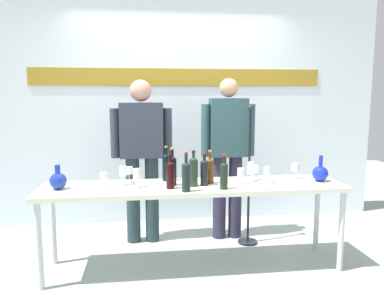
{
  "coord_description": "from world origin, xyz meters",
  "views": [
    {
      "loc": [
        -0.44,
        -3.22,
        1.55
      ],
      "look_at": [
        0.0,
        0.15,
        1.05
      ],
      "focal_mm": 35.65,
      "sensor_mm": 36.0,
      "label": 1
    }
  ],
  "objects_px": {
    "microphone_stand": "(249,199)",
    "wine_bottle_7": "(172,169)",
    "wine_glass_right_2": "(255,169)",
    "wine_bottle_2": "(224,174)",
    "wine_glass_right_4": "(267,171)",
    "wine_bottle_4": "(186,175)",
    "wine_glass_right_1": "(295,167)",
    "wine_glass_left_1": "(104,178)",
    "wine_glass_right_5": "(251,167)",
    "decanter_blue_right": "(320,173)",
    "wine_glass_left_2": "(129,171)",
    "wine_bottle_3": "(193,170)",
    "wine_glass_right_3": "(241,173)",
    "wine_glass_right_0": "(250,171)",
    "decanter_blue_left": "(58,180)",
    "wine_bottle_5": "(166,166)",
    "presenter_left": "(142,150)",
    "display_table": "(194,192)",
    "presenter_right": "(228,149)",
    "wine_glass_left_0": "(123,172)",
    "wine_bottle_0": "(210,169)",
    "wine_glass_left_3": "(137,174)",
    "wine_bottle_1": "(204,171)",
    "wine_bottle_6": "(170,174)"
  },
  "relations": [
    {
      "from": "wine_bottle_6",
      "to": "wine_glass_right_5",
      "type": "bearing_deg",
      "value": 22.68
    },
    {
      "from": "display_table",
      "to": "presenter_right",
      "type": "xyz_separation_m",
      "value": [
        0.45,
        0.68,
        0.27
      ]
    },
    {
      "from": "decanter_blue_right",
      "to": "wine_glass_right_4",
      "type": "height_order",
      "value": "decanter_blue_right"
    },
    {
      "from": "wine_glass_left_2",
      "to": "decanter_blue_left",
      "type": "bearing_deg",
      "value": -163.41
    },
    {
      "from": "wine_bottle_2",
      "to": "wine_glass_left_2",
      "type": "distance_m",
      "value": 0.86
    },
    {
      "from": "wine_glass_right_1",
      "to": "wine_glass_right_2",
      "type": "xyz_separation_m",
      "value": [
        -0.39,
        -0.01,
        -0.01
      ]
    },
    {
      "from": "presenter_left",
      "to": "wine_glass_left_2",
      "type": "xyz_separation_m",
      "value": [
        -0.11,
        -0.52,
        -0.11
      ]
    },
    {
      "from": "wine_bottle_5",
      "to": "wine_glass_left_0",
      "type": "bearing_deg",
      "value": -162.78
    },
    {
      "from": "display_table",
      "to": "wine_glass_left_0",
      "type": "relative_size",
      "value": 15.91
    },
    {
      "from": "wine_glass_right_4",
      "to": "microphone_stand",
      "type": "distance_m",
      "value": 0.64
    },
    {
      "from": "decanter_blue_left",
      "to": "wine_bottle_5",
      "type": "distance_m",
      "value": 0.94
    },
    {
      "from": "wine_bottle_6",
      "to": "wine_bottle_7",
      "type": "xyz_separation_m",
      "value": [
        0.02,
        0.11,
        0.02
      ]
    },
    {
      "from": "decanter_blue_right",
      "to": "wine_glass_left_2",
      "type": "distance_m",
      "value": 1.73
    },
    {
      "from": "wine_bottle_5",
      "to": "wine_glass_right_4",
      "type": "distance_m",
      "value": 0.91
    },
    {
      "from": "presenter_right",
      "to": "wine_bottle_7",
      "type": "distance_m",
      "value": 0.93
    },
    {
      "from": "wine_glass_right_3",
      "to": "wine_glass_right_4",
      "type": "height_order",
      "value": "wine_glass_right_4"
    },
    {
      "from": "wine_bottle_2",
      "to": "wine_glass_right_4",
      "type": "distance_m",
      "value": 0.46
    },
    {
      "from": "wine_bottle_3",
      "to": "wine_glass_left_3",
      "type": "height_order",
      "value": "wine_bottle_3"
    },
    {
      "from": "wine_bottle_3",
      "to": "wine_bottle_4",
      "type": "relative_size",
      "value": 0.95
    },
    {
      "from": "presenter_right",
      "to": "wine_glass_left_0",
      "type": "relative_size",
      "value": 10.26
    },
    {
      "from": "presenter_right",
      "to": "wine_glass_right_5",
      "type": "bearing_deg",
      "value": -74.64
    },
    {
      "from": "decanter_blue_left",
      "to": "wine_glass_left_1",
      "type": "xyz_separation_m",
      "value": [
        0.38,
        -0.05,
        0.02
      ]
    },
    {
      "from": "wine_glass_left_2",
      "to": "presenter_right",
      "type": "bearing_deg",
      "value": 26.95
    },
    {
      "from": "wine_bottle_4",
      "to": "wine_glass_right_1",
      "type": "xyz_separation_m",
      "value": [
        1.07,
        0.34,
        -0.03
      ]
    },
    {
      "from": "wine_glass_left_1",
      "to": "wine_glass_right_5",
      "type": "relative_size",
      "value": 0.94
    },
    {
      "from": "microphone_stand",
      "to": "wine_bottle_7",
      "type": "bearing_deg",
      "value": -149.99
    },
    {
      "from": "wine_glass_left_0",
      "to": "wine_glass_right_0",
      "type": "relative_size",
      "value": 1.1
    },
    {
      "from": "wine_bottle_1",
      "to": "presenter_right",
      "type": "bearing_deg",
      "value": 62.6
    },
    {
      "from": "display_table",
      "to": "wine_glass_right_2",
      "type": "bearing_deg",
      "value": 10.85
    },
    {
      "from": "wine_bottle_3",
      "to": "wine_glass_left_1",
      "type": "distance_m",
      "value": 0.76
    },
    {
      "from": "wine_bottle_2",
      "to": "wine_glass_right_4",
      "type": "height_order",
      "value": "wine_bottle_2"
    },
    {
      "from": "decanter_blue_left",
      "to": "wine_glass_left_0",
      "type": "height_order",
      "value": "decanter_blue_left"
    },
    {
      "from": "wine_bottle_4",
      "to": "microphone_stand",
      "type": "distance_m",
      "value": 1.1
    },
    {
      "from": "decanter_blue_right",
      "to": "wine_bottle_7",
      "type": "xyz_separation_m",
      "value": [
        -1.35,
        0.02,
        0.07
      ]
    },
    {
      "from": "wine_bottle_3",
      "to": "wine_glass_right_1",
      "type": "distance_m",
      "value": 1.0
    },
    {
      "from": "wine_glass_right_2",
      "to": "wine_glass_right_4",
      "type": "height_order",
      "value": "wine_glass_right_4"
    },
    {
      "from": "presenter_left",
      "to": "wine_glass_right_4",
      "type": "relative_size",
      "value": 11.25
    },
    {
      "from": "presenter_left",
      "to": "wine_bottle_2",
      "type": "height_order",
      "value": "presenter_left"
    },
    {
      "from": "display_table",
      "to": "wine_glass_right_1",
      "type": "height_order",
      "value": "wine_glass_right_1"
    },
    {
      "from": "wine_glass_left_0",
      "to": "wine_glass_right_1",
      "type": "bearing_deg",
      "value": 1.72
    },
    {
      "from": "wine_glass_right_0",
      "to": "wine_glass_right_1",
      "type": "height_order",
      "value": "wine_glass_right_0"
    },
    {
      "from": "wine_glass_left_0",
      "to": "wine_bottle_0",
      "type": "bearing_deg",
      "value": -2.15
    },
    {
      "from": "presenter_left",
      "to": "wine_glass_left_3",
      "type": "distance_m",
      "value": 0.72
    },
    {
      "from": "wine_glass_right_2",
      "to": "wine_bottle_7",
      "type": "bearing_deg",
      "value": -172.53
    },
    {
      "from": "wine_bottle_0",
      "to": "wine_glass_right_4",
      "type": "relative_size",
      "value": 1.98
    },
    {
      "from": "wine_glass_left_2",
      "to": "wine_glass_right_3",
      "type": "distance_m",
      "value": 0.99
    },
    {
      "from": "wine_glass_left_0",
      "to": "wine_glass_left_1",
      "type": "xyz_separation_m",
      "value": [
        -0.15,
        -0.13,
        -0.02
      ]
    },
    {
      "from": "wine_glass_right_0",
      "to": "wine_glass_left_1",
      "type": "bearing_deg",
      "value": -175.29
    },
    {
      "from": "wine_bottle_2",
      "to": "wine_glass_left_3",
      "type": "xyz_separation_m",
      "value": [
        -0.72,
        0.15,
        -0.01
      ]
    },
    {
      "from": "wine_bottle_0",
      "to": "wine_bottle_7",
      "type": "distance_m",
      "value": 0.34
    }
  ]
}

